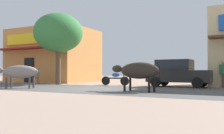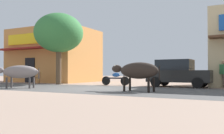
% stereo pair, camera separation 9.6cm
% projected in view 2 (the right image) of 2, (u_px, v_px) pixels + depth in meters
% --- Properties ---
extents(ground, '(80.00, 80.00, 0.00)m').
position_uv_depth(ground, '(87.00, 89.00, 13.33)').
color(ground, tan).
extents(asphalt_road, '(72.00, 5.72, 0.00)m').
position_uv_depth(asphalt_road, '(87.00, 89.00, 13.33)').
color(asphalt_road, '#52504F').
rests_on(asphalt_road, ground).
extents(storefront_left_cafe, '(7.33, 6.32, 4.79)m').
position_uv_depth(storefront_left_cafe, '(55.00, 56.00, 23.10)').
color(storefront_left_cafe, '#CF8645').
rests_on(storefront_left_cafe, ground).
extents(roadside_tree, '(3.54, 3.54, 5.17)m').
position_uv_depth(roadside_tree, '(59.00, 33.00, 17.89)').
color(roadside_tree, brown).
rests_on(roadside_tree, ground).
extents(parked_hatchback_car, '(3.76, 1.94, 1.64)m').
position_uv_depth(parked_hatchback_car, '(178.00, 73.00, 14.79)').
color(parked_hatchback_car, black).
rests_on(parked_hatchback_car, ground).
extents(parked_motorcycle, '(1.99, 0.28, 1.05)m').
position_uv_depth(parked_motorcycle, '(116.00, 78.00, 16.58)').
color(parked_motorcycle, black).
rests_on(parked_motorcycle, ground).
extents(cow_near_brown, '(2.60, 1.39, 1.27)m').
position_uv_depth(cow_near_brown, '(19.00, 72.00, 13.71)').
color(cow_near_brown, slate).
rests_on(cow_near_brown, ground).
extents(cow_far_dark, '(2.54, 0.99, 1.35)m').
position_uv_depth(cow_far_dark, '(138.00, 71.00, 11.30)').
color(cow_far_dark, '#2C231E').
rests_on(cow_far_dark, ground).
extents(pedestrian_by_shop, '(0.47, 0.61, 1.53)m').
position_uv_depth(pedestrian_by_shop, '(224.00, 72.00, 13.73)').
color(pedestrian_by_shop, brown).
rests_on(pedestrian_by_shop, ground).
extents(cafe_chair_near_tree, '(0.58, 0.58, 0.92)m').
position_uv_depth(cafe_chair_near_tree, '(38.00, 77.00, 19.22)').
color(cafe_chair_near_tree, brown).
rests_on(cafe_chair_near_tree, ground).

